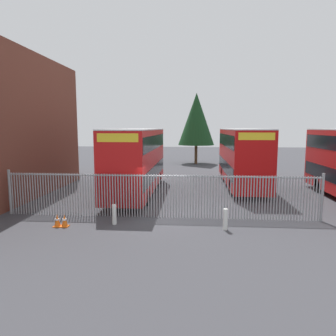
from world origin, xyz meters
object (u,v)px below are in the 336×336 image
(bollard_near_left, at_px, (114,214))
(traffic_cone_mid_forecourt, at_px, (65,221))
(double_decker_bus_behind_fence_left, at_px, (137,158))
(double_decker_bus_behind_fence_right, at_px, (242,155))
(traffic_cone_by_gate, at_px, (57,220))
(bollard_center_front, at_px, (225,219))

(bollard_near_left, bearing_deg, traffic_cone_mid_forecourt, -166.05)
(double_decker_bus_behind_fence_left, distance_m, double_decker_bus_behind_fence_right, 8.20)
(double_decker_bus_behind_fence_right, height_order, traffic_cone_by_gate, double_decker_bus_behind_fence_right)
(bollard_center_front, bearing_deg, double_decker_bus_behind_fence_right, 77.96)
(bollard_center_front, xyz_separation_m, traffic_cone_by_gate, (-7.62, -0.19, -0.19))
(double_decker_bus_behind_fence_left, height_order, double_decker_bus_behind_fence_right, same)
(double_decker_bus_behind_fence_left, xyz_separation_m, bollard_center_front, (5.27, -7.33, -1.95))
(double_decker_bus_behind_fence_right, height_order, bollard_center_front, double_decker_bus_behind_fence_right)
(bollard_near_left, relative_size, traffic_cone_mid_forecourt, 1.61)
(double_decker_bus_behind_fence_left, bearing_deg, traffic_cone_by_gate, -107.41)
(double_decker_bus_behind_fence_left, height_order, bollard_center_front, double_decker_bus_behind_fence_left)
(bollard_center_front, relative_size, traffic_cone_mid_forecourt, 1.61)
(traffic_cone_by_gate, bearing_deg, bollard_near_left, 12.43)
(double_decker_bus_behind_fence_right, relative_size, bollard_center_front, 11.38)
(bollard_center_front, bearing_deg, traffic_cone_by_gate, -178.55)
(traffic_cone_by_gate, xyz_separation_m, traffic_cone_mid_forecourt, (0.34, 0.01, 0.00))
(double_decker_bus_behind_fence_left, bearing_deg, bollard_center_front, -54.28)
(double_decker_bus_behind_fence_left, relative_size, bollard_center_front, 11.38)
(bollard_center_front, bearing_deg, traffic_cone_mid_forecourt, -178.59)
(bollard_near_left, xyz_separation_m, traffic_cone_by_gate, (-2.52, -0.56, -0.19))
(bollard_near_left, height_order, traffic_cone_mid_forecourt, bollard_near_left)
(traffic_cone_by_gate, height_order, traffic_cone_mid_forecourt, same)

